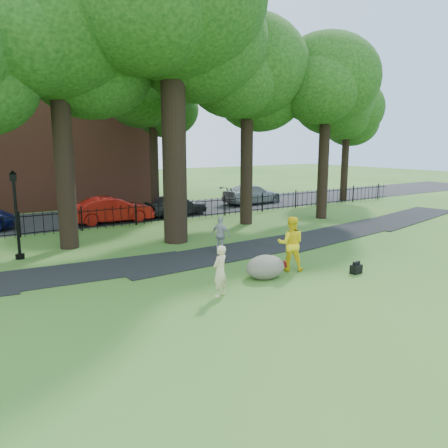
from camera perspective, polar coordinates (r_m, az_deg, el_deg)
ground at (r=14.97m, az=5.98°, el=-7.35°), size 120.00×120.00×0.00m
footpath at (r=18.56m, az=0.82°, el=-3.75°), size 36.07×3.85×0.03m
street at (r=28.87m, az=-14.35°, el=1.10°), size 80.00×7.00×0.02m
iron_fence at (r=25.06m, az=-11.46°, el=1.21°), size 44.00×0.04×1.20m
brick_building at (r=35.43m, az=-25.38°, el=11.87°), size 18.00×8.00×12.00m
big_tree at (r=21.05m, az=-6.67°, el=25.81°), size 10.08×8.61×14.37m
tree_row at (r=21.94m, az=-7.21°, el=19.85°), size 26.82×7.96×12.42m
woman at (r=13.20m, az=-0.53°, el=-6.17°), size 0.68×0.57×1.58m
man at (r=16.00m, az=8.72°, el=-2.54°), size 1.22×1.19×1.99m
pedestrian at (r=18.37m, az=-0.42°, el=-1.42°), size 0.72×0.98×1.55m
boulder at (r=15.17m, az=5.42°, el=-5.43°), size 1.74×1.55×0.84m
lamppost at (r=19.06m, az=-25.47°, el=0.93°), size 0.35×0.35×3.55m
backpack at (r=16.31m, az=16.87°, el=-5.66°), size 0.45×0.31×0.32m
red_bag at (r=16.54m, az=7.66°, el=-5.25°), size 0.33×0.24×0.21m
red_sedan at (r=26.15m, az=-14.37°, el=1.82°), size 4.68×1.90×1.51m
grey_car at (r=28.02m, az=-6.26°, el=2.53°), size 4.22×2.02×1.39m
silver_car at (r=33.28m, az=3.67°, el=3.89°), size 5.15×2.50×1.44m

